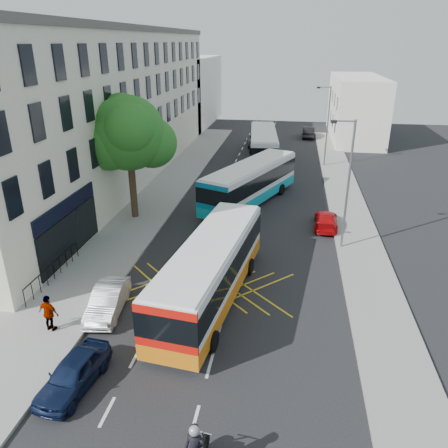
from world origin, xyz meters
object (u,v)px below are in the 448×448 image
at_px(distant_car_grey, 257,140).
at_px(red_hatchback, 326,220).
at_px(lamp_far, 327,122).
at_px(bus_far, 263,145).
at_px(street_tree, 128,134).
at_px(bus_near, 211,270).
at_px(lamp_near, 347,179).
at_px(distant_car_dark, 309,132).
at_px(parked_car_blue, 74,373).
at_px(parked_car_silver, 108,301).
at_px(pedestrian_far, 49,313).
at_px(bus_mid, 250,183).

bearing_deg(distant_car_grey, red_hatchback, -81.14).
distance_m(lamp_far, bus_far, 7.17).
xyz_separation_m(street_tree, bus_near, (7.66, -10.10, -4.59)).
height_order(street_tree, distant_car_grey, street_tree).
distance_m(lamp_near, distant_car_dark, 35.18).
xyz_separation_m(parked_car_blue, distant_car_grey, (3.34, 42.62, 0.07)).
relative_size(street_tree, distant_car_grey, 1.74).
distance_m(lamp_far, distant_car_grey, 12.25).
bearing_deg(parked_car_silver, pedestrian_far, -140.84).
height_order(lamp_near, bus_far, lamp_near).
bearing_deg(distant_car_grey, pedestrian_far, -105.29).
xyz_separation_m(parked_car_blue, distant_car_dark, (9.89, 48.93, 0.11)).
relative_size(bus_near, red_hatchback, 2.99).
relative_size(parked_car_silver, distant_car_dark, 0.87).
xyz_separation_m(bus_mid, bus_far, (0.06, 13.61, 0.04)).
height_order(bus_mid, bus_far, bus_far).
xyz_separation_m(bus_far, distant_car_grey, (-1.30, 7.36, -1.05)).
distance_m(bus_near, distant_car_grey, 35.78).
bearing_deg(distant_car_grey, parked_car_silver, -102.87).
xyz_separation_m(bus_far, distant_car_dark, (5.25, 13.68, -1.01)).
relative_size(lamp_far, bus_mid, 0.68).
bearing_deg(lamp_near, bus_near, -134.66).
bearing_deg(pedestrian_far, street_tree, -73.64).
distance_m(lamp_near, lamp_far, 20.00).
bearing_deg(pedestrian_far, distant_car_dark, -92.96).
bearing_deg(bus_far, parked_car_blue, -102.81).
height_order(lamp_far, parked_car_silver, lamp_far).
bearing_deg(red_hatchback, bus_far, -69.68).
height_order(street_tree, bus_far, street_tree).
bearing_deg(bus_near, bus_mid, 95.23).
xyz_separation_m(parked_car_silver, pedestrian_far, (-1.91, -1.96, 0.40)).
bearing_deg(red_hatchback, distant_car_dark, -86.58).
bearing_deg(bus_near, distant_car_dark, 89.40).
distance_m(bus_mid, distant_car_grey, 21.03).
bearing_deg(parked_car_silver, parked_car_blue, -88.51).
bearing_deg(distant_car_dark, street_tree, 69.30).
xyz_separation_m(bus_mid, parked_car_silver, (-5.28, -16.69, -1.07)).
relative_size(street_tree, parked_car_blue, 2.37).
bearing_deg(lamp_far, red_hatchback, -92.40).
distance_m(lamp_near, bus_near, 10.44).
height_order(parked_car_silver, distant_car_grey, distant_car_grey).
bearing_deg(lamp_near, distant_car_grey, 105.16).
relative_size(lamp_far, distant_car_dark, 1.77).
bearing_deg(bus_near, red_hatchback, 66.12).
xyz_separation_m(parked_car_silver, distant_car_dark, (10.59, 43.97, 0.10)).
relative_size(lamp_far, distant_car_grey, 1.58).
height_order(street_tree, parked_car_silver, street_tree).
distance_m(red_hatchback, distant_car_grey, 26.24).
relative_size(lamp_near, parked_car_silver, 2.05).
relative_size(lamp_far, pedestrian_far, 4.50).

